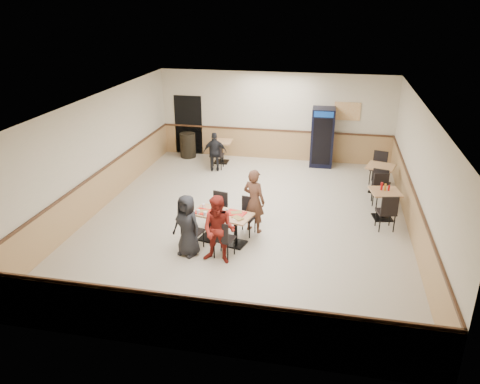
% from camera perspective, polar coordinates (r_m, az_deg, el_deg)
% --- Properties ---
extents(ground, '(10.00, 10.00, 0.00)m').
position_cam_1_polar(ground, '(12.06, 0.95, -3.26)').
color(ground, beige).
rests_on(ground, ground).
extents(room_shell, '(10.00, 10.00, 10.00)m').
position_cam_1_polar(room_shell, '(14.03, 10.05, 2.75)').
color(room_shell, silver).
rests_on(room_shell, ground).
extents(main_table, '(1.48, 0.97, 0.73)m').
position_cam_1_polar(main_table, '(10.76, -2.18, -3.79)').
color(main_table, black).
rests_on(main_table, ground).
extents(main_chairs, '(1.53, 1.82, 0.92)m').
position_cam_1_polar(main_chairs, '(10.79, -2.40, -3.85)').
color(main_chairs, black).
rests_on(main_chairs, ground).
extents(diner_woman_left, '(0.80, 0.66, 1.40)m').
position_cam_1_polar(diner_woman_left, '(10.21, -6.47, -4.08)').
color(diner_woman_left, black).
rests_on(diner_woman_left, ground).
extents(diner_woman_right, '(0.80, 0.65, 1.52)m').
position_cam_1_polar(diner_woman_right, '(9.84, -2.60, -4.65)').
color(diner_woman_right, maroon).
rests_on(diner_woman_right, ground).
extents(diner_man_opposite, '(0.68, 0.56, 1.58)m').
position_cam_1_polar(diner_man_opposite, '(11.14, 1.72, -1.08)').
color(diner_man_opposite, '#523223').
rests_on(diner_man_opposite, ground).
extents(lone_diner, '(0.81, 0.49, 1.29)m').
position_cam_1_polar(lone_diner, '(15.20, -3.07, 4.90)').
color(lone_diner, black).
rests_on(lone_diner, ground).
extents(tabletop_clutter, '(1.23, 0.59, 0.12)m').
position_cam_1_polar(tabletop_clutter, '(10.63, -2.66, -2.55)').
color(tabletop_clutter, red).
rests_on(tabletop_clutter, main_table).
extents(side_table_near, '(0.84, 0.84, 0.76)m').
position_cam_1_polar(side_table_near, '(12.42, 17.17, -0.97)').
color(side_table_near, black).
rests_on(side_table_near, ground).
extents(side_table_near_chair_south, '(0.53, 0.53, 0.97)m').
position_cam_1_polar(side_table_near_chair_south, '(11.88, 17.39, -2.23)').
color(side_table_near_chair_south, black).
rests_on(side_table_near_chair_south, ground).
extents(side_table_near_chair_north, '(0.53, 0.53, 0.97)m').
position_cam_1_polar(side_table_near_chair_north, '(12.99, 16.96, -0.01)').
color(side_table_near_chair_north, black).
rests_on(side_table_near_chair_north, ground).
extents(side_table_far, '(0.92, 0.92, 0.80)m').
position_cam_1_polar(side_table_far, '(14.13, 16.67, 2.06)').
color(side_table_far, black).
rests_on(side_table_far, ground).
extents(side_table_far_chair_south, '(0.58, 0.58, 1.01)m').
position_cam_1_polar(side_table_far_chair_south, '(13.54, 16.84, 1.03)').
color(side_table_far_chair_south, black).
rests_on(side_table_far_chair_south, ground).
extents(side_table_far_chair_north, '(0.58, 0.58, 1.01)m').
position_cam_1_polar(side_table_far_chair_north, '(14.73, 16.48, 2.82)').
color(side_table_far_chair_north, black).
rests_on(side_table_far_chair_north, ground).
extents(condiment_caddy, '(0.23, 0.06, 0.20)m').
position_cam_1_polar(condiment_caddy, '(12.34, 17.20, 0.60)').
color(condiment_caddy, '#B80D0F').
rests_on(condiment_caddy, side_table_near).
extents(back_table, '(0.73, 0.73, 0.76)m').
position_cam_1_polar(back_table, '(16.04, -2.29, 5.36)').
color(back_table, black).
rests_on(back_table, ground).
extents(back_table_chair_lone, '(0.46, 0.46, 0.97)m').
position_cam_1_polar(back_table_chair_lone, '(15.49, -2.83, 4.61)').
color(back_table_chair_lone, black).
rests_on(back_table_chair_lone, ground).
extents(pepsi_cooler, '(0.75, 0.76, 1.95)m').
position_cam_1_polar(pepsi_cooler, '(15.86, 10.00, 6.60)').
color(pepsi_cooler, black).
rests_on(pepsi_cooler, ground).
extents(trash_bin, '(0.55, 0.55, 0.86)m').
position_cam_1_polar(trash_bin, '(16.73, -6.37, 5.69)').
color(trash_bin, black).
rests_on(trash_bin, ground).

